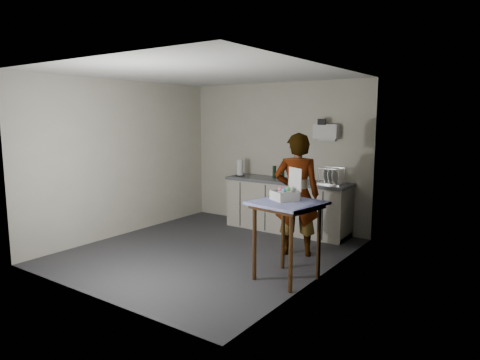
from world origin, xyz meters
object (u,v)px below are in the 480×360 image
Objects in this scene: dish_rack at (331,180)px; soda_can at (282,175)px; kitchen_counter at (287,207)px; side_table at (287,212)px; standing_man at (297,195)px; bakery_box at (286,193)px; soap_bottle at (282,171)px; paper_towel at (240,168)px; dark_bottle at (274,172)px.

soda_can is at bearing -178.92° from dish_rack.
kitchen_counter is 2.28× the size of side_table.
side_table is at bearing -61.28° from kitchen_counter.
kitchen_counter is at bearing -178.66° from dish_rack.
standing_man is 0.92m from bakery_box.
soda_can is at bearing 110.58° from soap_bottle.
bakery_box is (0.29, -0.85, 0.18)m from standing_man.
bakery_box is at bearing -59.29° from soda_can.
standing_man is (0.74, -1.06, 0.46)m from kitchen_counter.
dish_rack is at bearing 1.08° from soda_can.
bakery_box reaches higher than kitchen_counter.
standing_man is at bearing -30.37° from paper_towel.
kitchen_counter is 2.33m from side_table.
bakery_box is at bearing -56.10° from dark_bottle.
bakery_box is at bearing 83.10° from standing_man.
dish_rack is at bearing 127.44° from bakery_box.
dark_bottle is 0.67m from paper_towel.
soda_can is 0.90m from dish_rack.
bakery_box is (-0.07, 0.09, 0.21)m from side_table.
soda_can is 0.34× the size of bakery_box.
dish_rack reaches higher than dark_bottle.
standing_man is 5.77× the size of paper_towel.
dark_bottle is (-0.22, 0.13, -0.04)m from soap_bottle.
paper_towel is 1.75m from dish_rack.
standing_man is at bearing -51.47° from soda_can.
standing_man reaches higher than dish_rack.
kitchen_counter is 1.26× the size of standing_man.
soap_bottle reaches higher than dish_rack.
soap_bottle is 0.78× the size of dish_rack.
kitchen_counter is 2.27m from bakery_box.
soap_bottle reaches higher than soda_can.
bakery_box is (1.12, -1.87, 0.01)m from soap_bottle.
bakery_box reaches higher than side_table.
kitchen_counter is at bearing -81.02° from standing_man.
standing_man is at bearing -55.23° from kitchen_counter.
soap_bottle is at bearing 151.39° from bakery_box.
paper_towel is at bearing -167.32° from dark_bottle.
soap_bottle is 0.76× the size of bakery_box.
soda_can is at bearing -77.25° from standing_man.
standing_man is 8.15× the size of dark_bottle.
dark_bottle is 2.40m from bakery_box.
dark_bottle is at bearing 166.17° from kitchen_counter.
soda_can is at bearing -20.52° from dark_bottle.
dark_bottle is at bearing 154.32° from bakery_box.
dark_bottle is (-1.05, 1.14, 0.13)m from standing_man.
dish_rack is at bearing 1.34° from kitchen_counter.
paper_towel is (-0.87, -0.02, -0.00)m from soap_bottle.
bakery_box is (1.03, -1.92, 0.64)m from kitchen_counter.
dish_rack is 0.97× the size of bakery_box.
bakery_box is (1.34, -1.99, 0.05)m from dark_bottle.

